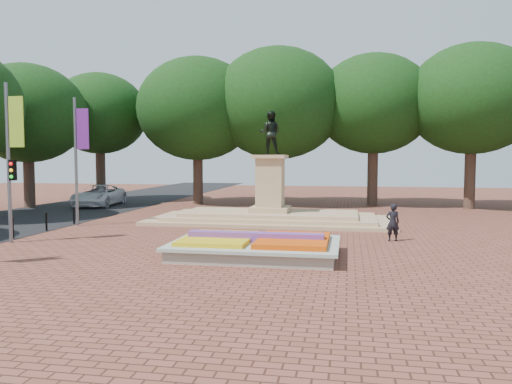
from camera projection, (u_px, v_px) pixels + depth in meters
ground at (241, 246)px, 21.18m from camera, size 90.00×90.00×0.00m
asphalt_street at (6, 222)px, 28.82m from camera, size 9.00×90.00×0.02m
flower_bed at (256, 246)px, 19.00m from camera, size 6.30×4.30×0.91m
monument at (270, 207)px, 28.96m from camera, size 14.00×6.00×6.40m
tree_row_back at (321, 119)px, 37.94m from camera, size 44.80×8.80×10.43m
banner_poles at (6, 155)px, 21.46m from camera, size 0.88×11.17×7.00m
van at (99, 196)px, 38.46m from camera, size 3.32×6.10×1.62m
pedestrian at (393, 222)px, 22.34m from camera, size 0.68×0.51×1.69m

